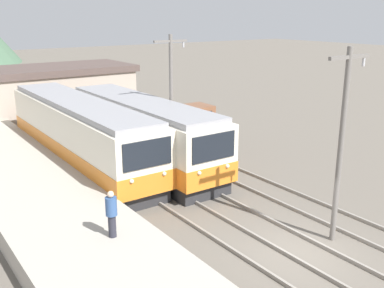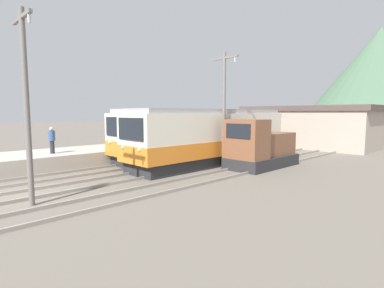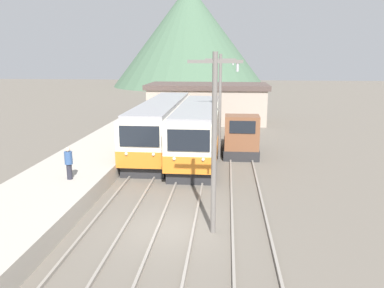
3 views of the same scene
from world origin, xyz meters
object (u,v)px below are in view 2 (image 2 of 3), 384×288
Objects in this scene: commuter_train_center at (213,138)px; person_on_platform at (52,139)px; catenary_mast_mid at (224,106)px; commuter_train_left at (201,135)px; shunting_locomotive at (260,148)px; catenary_mast_near at (26,100)px.

commuter_train_center reaches higher than person_on_platform.
person_on_platform is (-7.23, -7.60, -2.04)m from catenary_mast_mid.
person_on_platform is (-2.92, -10.06, 0.09)m from commuter_train_left.
commuter_train_center is 7.93× the size of person_on_platform.
shunting_locomotive is 12.77m from person_on_platform.
catenary_mast_near is 10.89m from catenary_mast_mid.
catenary_mast_mid is 4.32× the size of person_on_platform.
person_on_platform is (-8.72, -9.30, 0.57)m from shunting_locomotive.
commuter_train_left reaches higher than commuter_train_center.
commuter_train_left is at bearing 147.98° from commuter_train_center.
commuter_train_center is at bearing -161.66° from shunting_locomotive.
commuter_train_center is 1.84× the size of catenary_mast_near.
commuter_train_left is 14.19m from catenary_mast_near.
commuter_train_left is 2.92× the size of shunting_locomotive.
catenary_mast_near is 8.20m from person_on_platform.
catenary_mast_near reaches higher than person_on_platform.
catenary_mast_near is 1.00× the size of catenary_mast_mid.
commuter_train_left is 5.40m from catenary_mast_mid.
shunting_locomotive is at bearing 46.85° from person_on_platform.
person_on_platform is at bearing -133.15° from shunting_locomotive.
person_on_platform is (-5.72, -8.31, 0.10)m from commuter_train_center.
shunting_locomotive is at bearing 48.74° from catenary_mast_mid.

